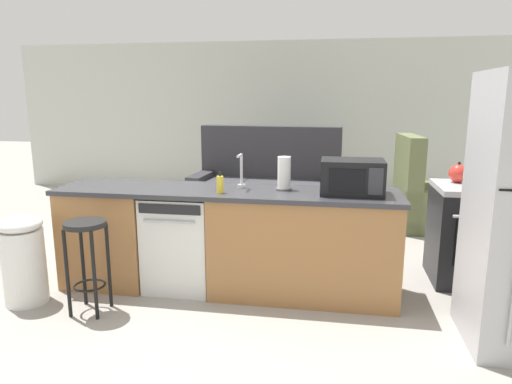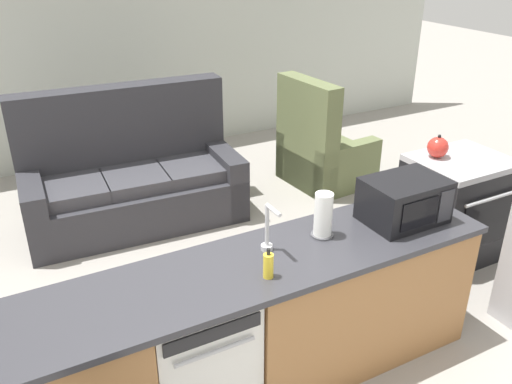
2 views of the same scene
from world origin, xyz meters
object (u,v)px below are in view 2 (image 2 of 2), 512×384
(dishwasher, at_px, (194,353))
(stove_range, at_px, (454,208))
(paper_towel_roll, at_px, (323,216))
(soap_bottle, at_px, (268,265))
(armchair, at_px, (320,154))
(couch, at_px, (131,180))
(microwave, at_px, (404,200))
(kettle, at_px, (438,147))

(dishwasher, height_order, stove_range, stove_range)
(paper_towel_roll, xyz_separation_m, soap_bottle, (-0.50, -0.22, -0.07))
(soap_bottle, relative_size, armchair, 0.15)
(couch, bearing_deg, microwave, -66.99)
(paper_towel_roll, distance_m, soap_bottle, 0.55)
(dishwasher, height_order, soap_bottle, soap_bottle)
(dishwasher, bearing_deg, microwave, -0.05)
(dishwasher, bearing_deg, armchair, 43.39)
(stove_range, bearing_deg, microwave, -154.39)
(paper_towel_roll, bearing_deg, soap_bottle, -155.97)
(dishwasher, height_order, armchair, armchair)
(couch, height_order, armchair, couch)
(soap_bottle, xyz_separation_m, kettle, (2.04, 0.83, 0.01))
(kettle, xyz_separation_m, armchair, (0.01, 1.63, -0.64))
(armchair, bearing_deg, couch, 174.39)
(dishwasher, relative_size, soap_bottle, 4.77)
(stove_range, bearing_deg, kettle, 141.81)
(paper_towel_roll, relative_size, couch, 0.14)
(paper_towel_roll, bearing_deg, stove_range, 15.47)
(dishwasher, bearing_deg, couch, 81.31)
(dishwasher, distance_m, couch, 2.54)
(soap_bottle, bearing_deg, kettle, 22.02)
(stove_range, distance_m, soap_bottle, 2.37)
(couch, bearing_deg, dishwasher, -98.69)
(paper_towel_roll, distance_m, kettle, 1.66)
(soap_bottle, bearing_deg, armchair, 50.12)
(kettle, bearing_deg, soap_bottle, -157.98)
(kettle, height_order, armchair, armchair)
(kettle, xyz_separation_m, couch, (-2.05, 1.84, -0.59))
(dishwasher, relative_size, couch, 0.41)
(dishwasher, distance_m, armchair, 3.37)
(paper_towel_roll, height_order, couch, couch)
(stove_range, xyz_separation_m, armchair, (-0.15, 1.76, -0.10))
(couch, bearing_deg, stove_range, -41.59)
(armchair, bearing_deg, soap_bottle, -129.88)
(dishwasher, distance_m, paper_towel_roll, 1.09)
(dishwasher, height_order, kettle, kettle)
(dishwasher, xyz_separation_m, paper_towel_roll, (0.89, 0.08, 0.62))
(stove_range, bearing_deg, couch, 138.41)
(couch, bearing_deg, paper_towel_roll, -78.26)
(dishwasher, relative_size, stove_range, 0.93)
(kettle, height_order, couch, couch)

